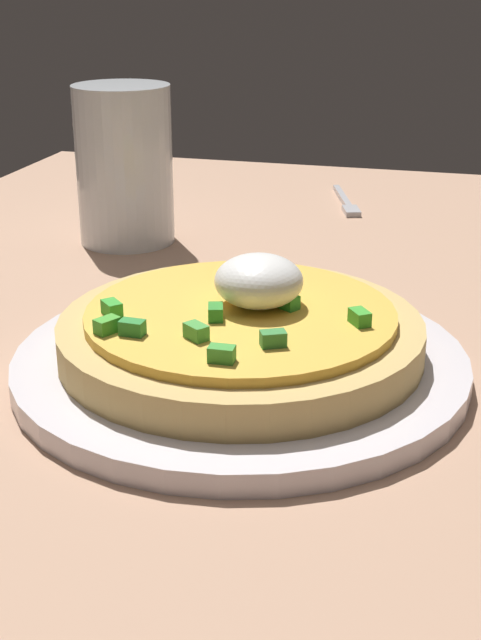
{
  "coord_description": "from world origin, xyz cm",
  "views": [
    {
      "loc": [
        -45.73,
        -15.45,
        25.04
      ],
      "look_at": [
        -1.92,
        -3.66,
        6.48
      ],
      "focal_mm": 49.12,
      "sensor_mm": 36.0,
      "label": 1
    }
  ],
  "objects": [
    {
      "name": "plate",
      "position": [
        -1.92,
        -3.66,
        3.83
      ],
      "size": [
        25.79,
        25.79,
        1.3
      ],
      "primitive_type": "cylinder",
      "color": "silver",
      "rests_on": "dining_table"
    },
    {
      "name": "fork",
      "position": [
        36.93,
        -3.84,
        3.43
      ],
      "size": [
        10.61,
        4.31,
        0.5
      ],
      "rotation": [
        0.0,
        0.0,
        -2.83
      ],
      "color": "#B7B7BC",
      "rests_on": "dining_table"
    },
    {
      "name": "dining_table",
      "position": [
        0.0,
        0.0,
        1.59
      ],
      "size": [
        107.93,
        69.1,
        3.18
      ],
      "primitive_type": "cube",
      "color": "tan",
      "rests_on": "ground"
    },
    {
      "name": "pizza",
      "position": [
        -1.88,
        -3.71,
        5.91
      ],
      "size": [
        20.56,
        20.56,
        5.54
      ],
      "color": "tan",
      "rests_on": "plate"
    },
    {
      "name": "cup_far",
      "position": [
        20.61,
        12.28,
        8.95
      ],
      "size": [
        7.93,
        7.93,
        12.89
      ],
      "color": "silver",
      "rests_on": "dining_table"
    }
  ]
}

